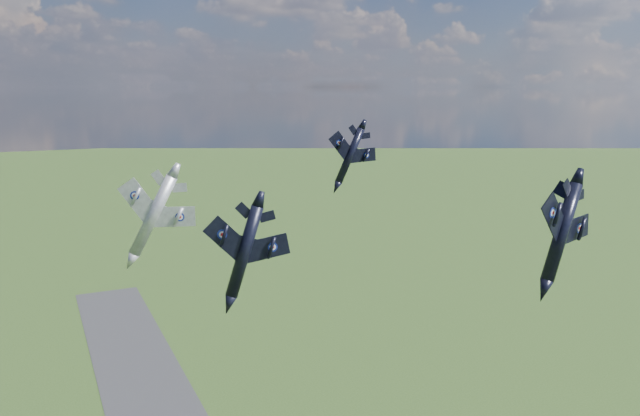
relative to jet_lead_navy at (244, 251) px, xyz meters
name	(u,v)px	position (x,y,z in m)	size (l,w,h in m)	color
jet_lead_navy	(244,251)	(0.00, 0.00, 0.00)	(10.79, 15.05, 3.11)	black
jet_right_navy	(562,232)	(27.88, -20.10, 3.78)	(10.43, 14.54, 3.01)	black
jet_high_navy	(350,155)	(24.57, 20.87, 7.89)	(9.10, 12.69, 2.62)	black
jet_left_silver	(153,215)	(-7.95, 12.39, 2.58)	(11.02, 15.36, 3.18)	gray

